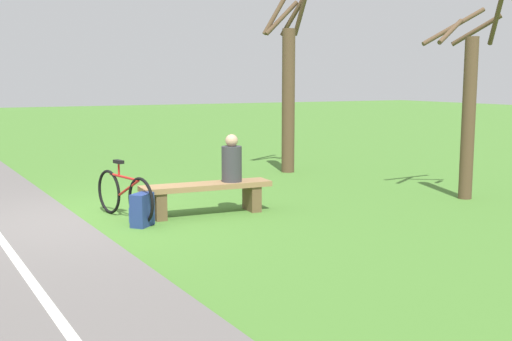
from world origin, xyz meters
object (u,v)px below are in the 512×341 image
tree_mid_field (289,84)px  tree_far_left (468,104)px  backpack (142,210)px  bench (206,192)px  bicycle (124,195)px  person_seated (232,161)px

tree_mid_field → tree_far_left: bearing=104.6°
tree_mid_field → tree_far_left: 4.28m
backpack → tree_mid_field: bearing=-141.2°
tree_mid_field → bench: bearing=44.4°
tree_far_left → bicycle: bearing=-11.0°
bench → person_seated: person_seated is taller
bench → person_seated: 0.61m
bench → tree_far_left: 4.70m
backpack → tree_mid_field: (-4.48, -3.61, 1.70)m
bicycle → backpack: size_ratio=3.45×
bicycle → tree_mid_field: (-4.56, -3.03, 1.57)m
tree_far_left → bench: bearing=-10.3°
person_seated → tree_mid_field: (-2.97, -3.34, 1.14)m
bench → backpack: size_ratio=4.36×
person_seated → bicycle: (1.59, -0.31, -0.43)m
tree_mid_field → tree_far_left: tree_mid_field is taller
bench → bicycle: bicycle is taller
person_seated → backpack: (1.51, 0.27, -0.56)m
person_seated → backpack: size_ratio=1.57×
bench → person_seated: size_ratio=2.78×
bench → person_seated: (-0.41, 0.02, 0.45)m
bicycle → tree_mid_field: tree_mid_field is taller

